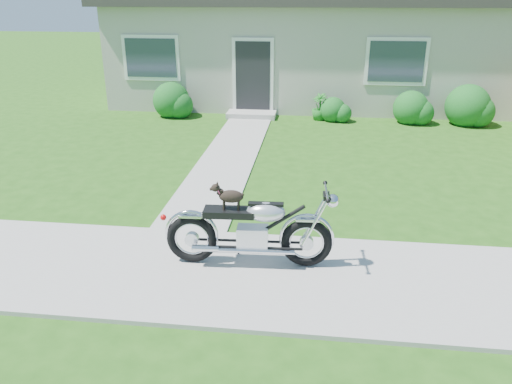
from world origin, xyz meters
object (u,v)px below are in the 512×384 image
house (309,32)px  motorcycle_with_dog (252,230)px  potted_plant_left (176,103)px  potted_plant_right (319,107)px

house → motorcycle_with_dog: (-0.39, -11.77, -1.62)m
potted_plant_left → house: bearing=43.0°
potted_plant_left → potted_plant_right: bearing=0.0°
house → motorcycle_with_dog: bearing=-91.9°
potted_plant_left → potted_plant_right: (4.14, 0.00, -0.01)m
motorcycle_with_dog → potted_plant_left: bearing=108.8°
potted_plant_right → motorcycle_with_dog: 8.37m
house → motorcycle_with_dog: house is taller
potted_plant_left → motorcycle_with_dog: size_ratio=0.34×
potted_plant_right → motorcycle_with_dog: (-0.84, -8.33, 0.16)m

